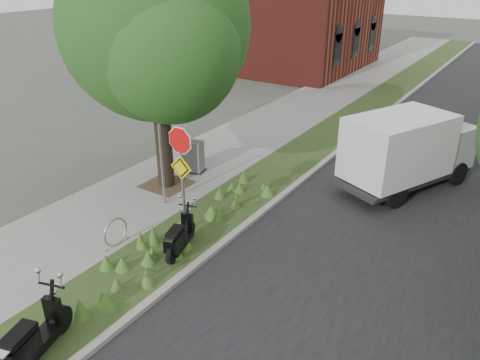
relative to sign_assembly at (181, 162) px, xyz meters
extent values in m
plane|color=#4C5147|center=(1.40, -0.58, -2.33)|extent=(120.00, 120.00, 0.00)
cube|color=gray|center=(-2.85, 9.42, -2.27)|extent=(3.50, 60.00, 0.12)
cube|color=#233E1A|center=(-0.10, 9.42, -2.27)|extent=(2.00, 60.00, 0.12)
cube|color=#9E9991|center=(0.90, 9.42, -2.26)|extent=(0.20, 60.00, 0.13)
cube|color=black|center=(4.40, 9.42, -2.32)|extent=(7.00, 60.00, 0.01)
cylinder|color=black|center=(-2.60, 2.22, 0.03)|extent=(0.52, 0.52, 4.48)
sphere|color=#214F1A|center=(-2.60, 2.22, 2.75)|extent=(5.40, 5.40, 5.40)
sphere|color=#214F1A|center=(-3.81, 3.03, 2.08)|extent=(4.05, 4.05, 4.05)
sphere|color=#214F1A|center=(-1.52, 1.54, 2.21)|extent=(3.78, 3.78, 3.78)
cube|color=#473828|center=(-2.60, 2.22, -2.20)|extent=(1.40, 1.40, 0.01)
cylinder|color=#A5A8AD|center=(-1.80, 1.22, -0.21)|extent=(0.08, 0.08, 4.00)
torus|color=#A5A8AD|center=(-1.30, -1.18, -1.83)|extent=(0.05, 0.77, 0.77)
cube|color=#A5A8AD|center=(-1.30, -1.54, -2.19)|extent=(0.06, 0.06, 0.04)
cube|color=#A5A8AD|center=(-1.30, -0.82, -2.19)|extent=(0.06, 0.06, 0.04)
cylinder|color=#A5A8AD|center=(0.00, 0.02, -0.71)|extent=(0.07, 0.07, 3.00)
cylinder|color=red|center=(0.00, -0.01, 0.54)|extent=(0.86, 0.03, 0.86)
cylinder|color=white|center=(0.00, 0.00, 0.54)|extent=(0.94, 0.02, 0.94)
cube|color=yellow|center=(0.00, -0.01, -0.16)|extent=(0.64, 0.03, 0.64)
cube|color=maroon|center=(-8.10, 21.42, 1.67)|extent=(9.00, 10.00, 8.00)
cylinder|color=black|center=(0.12, -3.94, -1.93)|extent=(0.29, 0.57, 0.56)
cube|color=black|center=(0.32, -4.63, -1.90)|extent=(0.71, 1.29, 0.19)
cube|color=black|center=(0.43, -5.00, -1.65)|extent=(0.57, 0.78, 0.43)
cube|color=black|center=(0.42, -4.94, -1.37)|extent=(0.50, 0.71, 0.13)
cylinder|color=black|center=(0.07, 0.10, -1.97)|extent=(0.25, 0.49, 0.48)
cylinder|color=black|center=(0.41, -1.00, -1.97)|extent=(0.25, 0.49, 0.48)
cube|color=black|center=(0.25, -0.50, -1.95)|extent=(0.61, 1.11, 0.17)
cube|color=black|center=(0.35, -0.81, -1.73)|extent=(0.49, 0.67, 0.37)
cube|color=black|center=(0.33, -0.76, -1.49)|extent=(0.43, 0.61, 0.11)
cube|color=#262628|center=(3.79, 6.49, -1.88)|extent=(3.48, 4.90, 0.16)
cube|color=#B7BABC|center=(4.53, 8.11, -1.15)|extent=(2.12, 1.84, 1.39)
cube|color=white|center=(3.60, 6.05, -0.80)|extent=(3.10, 3.79, 1.91)
cube|color=#262628|center=(-2.57, 3.54, -2.19)|extent=(0.92, 0.71, 0.04)
cube|color=slate|center=(-2.57, 3.54, -1.66)|extent=(0.81, 0.60, 1.09)
camera|label=1|loc=(6.92, -7.95, 4.44)|focal=35.00mm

